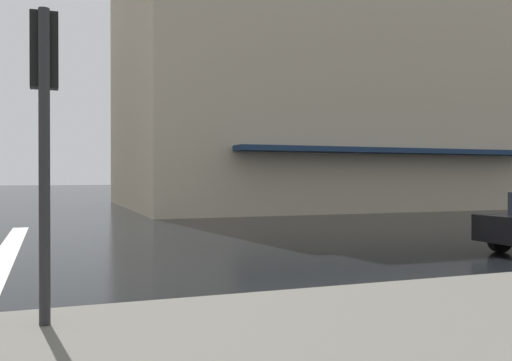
# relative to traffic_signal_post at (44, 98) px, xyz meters

# --- Properties ---
(haussmann_block_corner) EXTENTS (18.23, 22.90, 19.45)m
(haussmann_block_corner) POSITION_rel_traffic_signal_post_xyz_m (24.70, -15.50, 6.87)
(haussmann_block_corner) COLOR tan
(haussmann_block_corner) RESTS_ON ground_plane
(traffic_signal_post) EXTENTS (0.44, 0.30, 3.47)m
(traffic_signal_post) POSITION_rel_traffic_signal_post_xyz_m (0.00, 0.00, 0.00)
(traffic_signal_post) COLOR #232326
(traffic_signal_post) RESTS_ON sidewalk_pavement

